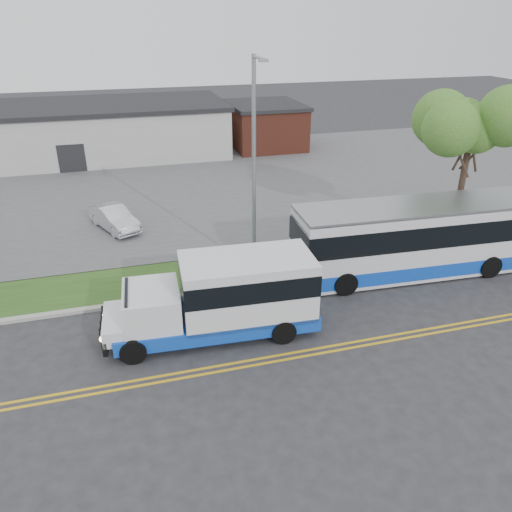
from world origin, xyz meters
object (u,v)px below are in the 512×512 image
object	(u,v)px
streetlight_near	(254,163)
shuttle_bus	(227,294)
transit_bus	(423,238)
parked_car_a	(114,218)
tree_east	(473,125)

from	to	relation	value
streetlight_near	shuttle_bus	bearing A→B (deg)	-117.19
streetlight_near	shuttle_bus	world-z (taller)	streetlight_near
streetlight_near	transit_bus	size ratio (longest dim) A/B	0.77
transit_bus	parked_car_a	size ratio (longest dim) A/B	3.12
streetlight_near	transit_bus	bearing A→B (deg)	-15.86
streetlight_near	parked_car_a	distance (m)	10.27
streetlight_near	parked_car_a	bearing A→B (deg)	132.45
shuttle_bus	parked_car_a	bearing A→B (deg)	111.94
tree_east	transit_bus	distance (m)	6.19
streetlight_near	transit_bus	world-z (taller)	streetlight_near
tree_east	shuttle_bus	distance (m)	14.92
tree_east	streetlight_near	world-z (taller)	streetlight_near
tree_east	transit_bus	bearing A→B (deg)	-145.65
tree_east	transit_bus	xyz separation A→B (m)	(-3.51, -2.40, -4.50)
shuttle_bus	transit_bus	size ratio (longest dim) A/B	0.66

